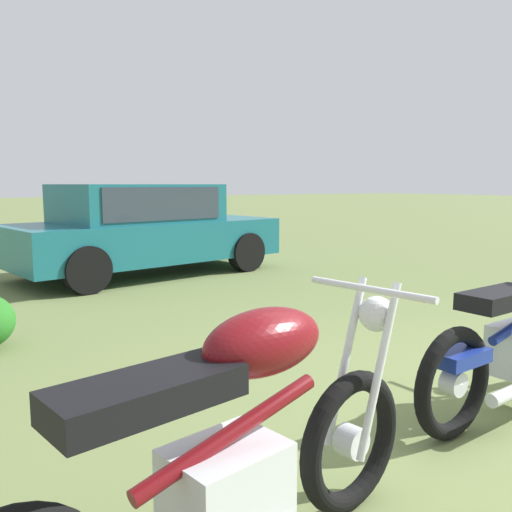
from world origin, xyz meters
name	(u,v)px	position (x,y,z in m)	size (l,w,h in m)	color
motorcycle_maroon	(228,459)	(-2.35, -0.20, 0.49)	(2.07, 0.78, 1.02)	black
car_teal	(142,225)	(-0.27, 6.36, 0.80)	(4.42, 2.49, 1.43)	#19606B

